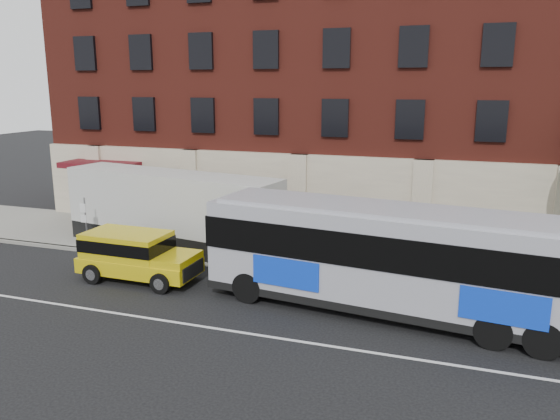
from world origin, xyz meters
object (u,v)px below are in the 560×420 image
(city_bus, at_px, (401,257))
(shipping_container, at_px, (172,212))
(yellow_suv, at_px, (134,253))
(sign_pole, at_px, (85,220))

(city_bus, height_order, shipping_container, city_bus)
(yellow_suv, bearing_deg, sign_pole, 148.87)
(sign_pole, xyz_separation_m, shipping_container, (3.67, 1.45, 0.34))
(yellow_suv, xyz_separation_m, shipping_container, (-0.60, 4.03, 0.70))
(sign_pole, bearing_deg, city_bus, -10.39)
(shipping_container, bearing_deg, yellow_suv, -81.60)
(shipping_container, bearing_deg, sign_pole, -158.41)
(city_bus, height_order, yellow_suv, city_bus)
(city_bus, bearing_deg, sign_pole, 169.61)
(city_bus, relative_size, shipping_container, 1.22)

